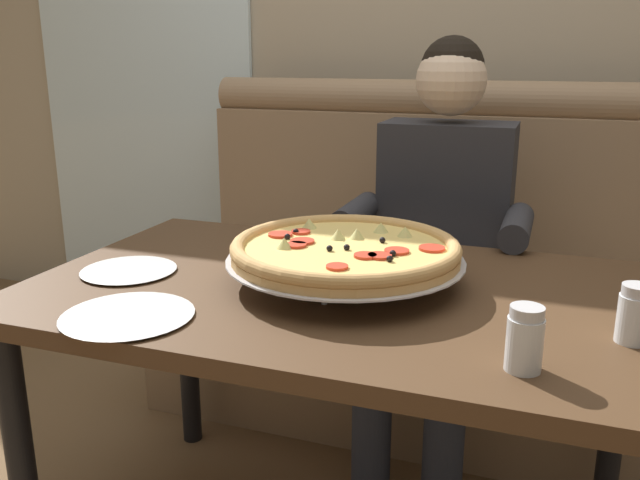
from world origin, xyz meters
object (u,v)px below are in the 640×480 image
(dining_table, at_px, (341,321))
(diner_main, at_px, (439,229))
(booth_bench, at_px, (418,293))
(shaker_oregano, at_px, (524,343))
(pizza, at_px, (347,251))
(plate_near_right, at_px, (127,313))
(shaker_pepper_flakes, at_px, (634,318))
(plate_near_left, at_px, (129,268))

(dining_table, distance_m, diner_main, 0.64)
(booth_bench, relative_size, shaker_oregano, 15.80)
(booth_bench, bearing_deg, shaker_oregano, -71.10)
(booth_bench, xyz_separation_m, pizza, (0.00, -0.87, 0.40))
(dining_table, xyz_separation_m, diner_main, (0.11, 0.62, 0.07))
(booth_bench, distance_m, plate_near_right, 1.30)
(shaker_oregano, relative_size, shaker_pepper_flakes, 1.03)
(booth_bench, height_order, diner_main, diner_main)
(booth_bench, height_order, plate_near_left, booth_bench)
(pizza, distance_m, shaker_pepper_flakes, 0.59)
(plate_near_left, bearing_deg, plate_near_right, -55.16)
(dining_table, distance_m, pizza, 0.16)
(dining_table, relative_size, pizza, 2.61)
(booth_bench, distance_m, plate_near_left, 1.14)
(pizza, bearing_deg, shaker_oregano, -37.90)
(pizza, relative_size, plate_near_left, 2.38)
(dining_table, xyz_separation_m, shaker_pepper_flakes, (0.58, -0.11, 0.13))
(dining_table, relative_size, plate_near_right, 5.33)
(dining_table, bearing_deg, pizza, 79.93)
(booth_bench, bearing_deg, plate_near_left, -117.56)
(dining_table, distance_m, shaker_oregano, 0.51)
(plate_near_left, bearing_deg, booth_bench, 62.44)
(shaker_pepper_flakes, height_order, plate_near_right, shaker_pepper_flakes)
(pizza, xyz_separation_m, plate_near_right, (-0.34, -0.34, -0.07))
(pizza, bearing_deg, plate_near_left, -168.87)
(shaker_oregano, height_order, shaker_pepper_flakes, shaker_oregano)
(pizza, xyz_separation_m, plate_near_left, (-0.51, -0.10, -0.07))
(plate_near_left, bearing_deg, diner_main, 48.85)
(shaker_pepper_flakes, xyz_separation_m, plate_near_left, (-1.08, 0.03, -0.04))
(booth_bench, height_order, dining_table, booth_bench)
(booth_bench, distance_m, dining_table, 0.92)
(plate_near_left, bearing_deg, dining_table, 8.48)
(pizza, xyz_separation_m, shaker_pepper_flakes, (0.57, -0.13, -0.03))
(diner_main, distance_m, shaker_oregano, 0.96)
(dining_table, xyz_separation_m, shaker_oregano, (0.40, -0.29, 0.13))
(diner_main, bearing_deg, pizza, -99.74)
(dining_table, height_order, plate_near_left, plate_near_left)
(diner_main, relative_size, shaker_oregano, 11.57)
(diner_main, relative_size, pizza, 2.40)
(diner_main, distance_m, plate_near_left, 0.93)
(diner_main, distance_m, shaker_pepper_flakes, 0.87)
(dining_table, relative_size, shaker_oregano, 12.57)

